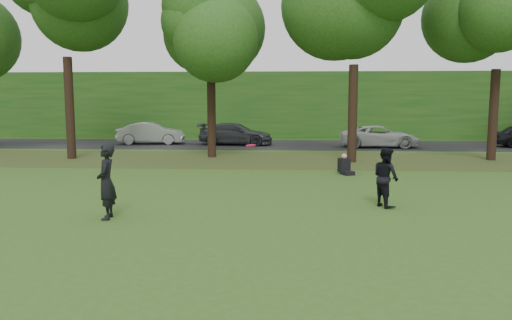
# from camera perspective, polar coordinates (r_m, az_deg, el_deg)

# --- Properties ---
(ground) EXTENTS (120.00, 120.00, 0.00)m
(ground) POSITION_cam_1_polar(r_m,az_deg,el_deg) (12.12, -0.71, -7.56)
(ground) COLOR #355119
(ground) RESTS_ON ground
(leaf_litter) EXTENTS (60.00, 7.00, 0.01)m
(leaf_litter) POSITION_cam_1_polar(r_m,az_deg,el_deg) (24.90, 1.48, 0.05)
(leaf_litter) COLOR #423817
(leaf_litter) RESTS_ON ground
(street) EXTENTS (70.00, 7.00, 0.02)m
(street) POSITION_cam_1_polar(r_m,az_deg,el_deg) (32.85, 1.98, 1.78)
(street) COLOR black
(street) RESTS_ON ground
(far_hedge) EXTENTS (70.00, 3.00, 5.00)m
(far_hedge) POSITION_cam_1_polar(r_m,az_deg,el_deg) (38.71, 2.23, 6.28)
(far_hedge) COLOR #194B15
(far_hedge) RESTS_ON ground
(player_left) EXTENTS (0.58, 0.77, 1.92)m
(player_left) POSITION_cam_1_polar(r_m,az_deg,el_deg) (13.19, -16.73, -2.40)
(player_left) COLOR black
(player_left) RESTS_ON ground
(player_right) EXTENTS (0.92, 1.01, 1.69)m
(player_right) POSITION_cam_1_polar(r_m,az_deg,el_deg) (14.56, 14.61, -1.90)
(player_right) COLOR black
(player_right) RESTS_ON ground
(parked_cars) EXTENTS (40.61, 3.58, 1.50)m
(parked_cars) POSITION_cam_1_polar(r_m,az_deg,el_deg) (32.01, -0.98, 2.93)
(parked_cars) COLOR black
(parked_cars) RESTS_ON street
(frisbee) EXTENTS (0.32, 0.32, 0.10)m
(frisbee) POSITION_cam_1_polar(r_m,az_deg,el_deg) (13.41, -0.62, 1.66)
(frisbee) COLOR #E8134C
(frisbee) RESTS_ON ground
(seated_person) EXTENTS (0.65, 0.83, 0.83)m
(seated_person) POSITION_cam_1_polar(r_m,az_deg,el_deg) (20.48, 10.13, -0.73)
(seated_person) COLOR black
(seated_person) RESTS_ON ground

